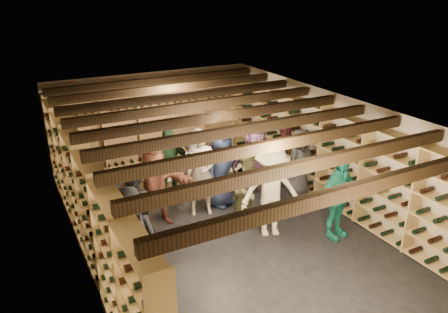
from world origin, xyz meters
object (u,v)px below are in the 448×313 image
person_2 (249,189)px  person_5 (155,186)px  person_9 (194,167)px  person_0 (130,240)px  person_1 (138,221)px  person_10 (169,166)px  person_6 (221,168)px  person_8 (286,154)px  crate_stack_right (233,178)px  person_11 (256,162)px  person_12 (300,163)px  crate_loose (172,180)px  person_7 (201,173)px  person_3 (272,191)px  person_4 (338,197)px  crate_stack_left (153,181)px

person_2 → person_5: size_ratio=0.94×
person_2 → person_9: person_9 is taller
person_0 → person_9: person_0 is taller
person_1 → person_10: size_ratio=0.98×
person_6 → person_8: bearing=-19.8°
crate_stack_right → person_10: 1.73m
person_10 → person_8: bearing=-9.9°
person_0 → person_11: (3.42, 1.85, -0.04)m
person_12 → person_0: bearing=-179.4°
crate_loose → person_6: (0.57, -1.48, 0.79)m
person_6 → person_7: 0.57m
crate_loose → person_3: person_3 is taller
person_1 → person_4: bearing=-5.4°
crate_loose → person_3: 3.24m
crate_loose → person_9: (0.14, -1.00, 0.71)m
crate_loose → person_6: 1.78m
person_9 → crate_stack_right: bearing=31.3°
person_2 → person_9: 1.59m
person_4 → person_2: bearing=126.6°
crate_loose → person_4: bearing=-62.6°
person_9 → person_0: bearing=-107.5°
person_3 → person_8: bearing=67.4°
person_3 → person_11: person_3 is taller
person_9 → person_3: bearing=-45.9°
person_1 → person_6: (2.25, 1.30, 0.02)m
person_1 → person_2: size_ratio=1.09×
person_1 → person_12: person_1 is taller
person_0 → person_2: 2.79m
person_8 → person_6: bearing=170.0°
person_0 → person_11: bearing=32.8°
person_12 → person_4: bearing=-122.9°
crate_stack_left → person_8: bearing=-18.4°
person_12 → crate_stack_left: bearing=134.5°
person_6 → person_9: size_ratio=1.11×
person_3 → person_7: size_ratio=0.98×
person_10 → person_12: bearing=-20.5°
person_6 → person_3: bearing=-104.3°
crate_loose → person_9: person_9 is taller
person_4 → person_11: 2.22m
person_4 → person_6: person_6 is taller
person_4 → person_7: person_7 is taller
person_10 → person_2: bearing=-57.3°
crate_stack_right → person_3: person_3 is taller
crate_stack_right → person_4: bearing=-76.2°
person_6 → person_9: bearing=106.9°
crate_stack_left → person_2: (1.27, -2.16, 0.44)m
person_9 → person_12: person_9 is taller
crate_loose → person_3: size_ratio=0.27×
crate_loose → person_11: size_ratio=0.30×
person_8 → person_9: person_8 is taller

